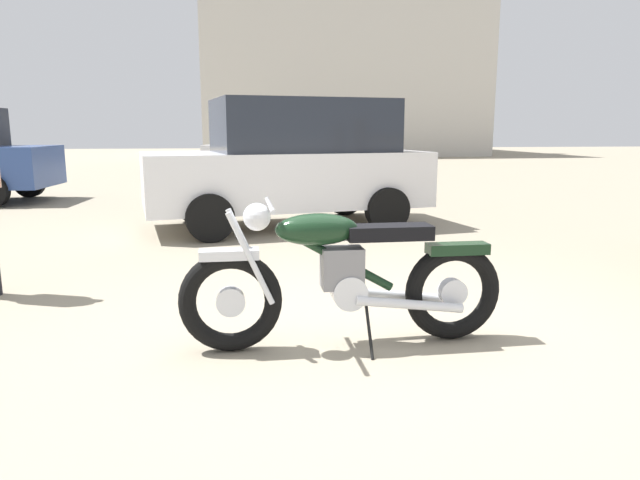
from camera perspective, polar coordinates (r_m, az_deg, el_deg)
ground_plane at (r=4.09m, az=4.42°, el=-8.68°), size 80.00×80.00×0.00m
vintage_motorcycle at (r=3.64m, az=2.24°, el=-3.66°), size 2.08×0.62×0.94m
red_hatchback_near at (r=13.29m, az=-1.92°, el=8.61°), size 4.44×2.48×1.67m
white_estate_far at (r=8.19m, az=-2.84°, el=7.74°), size 4.14×2.37×1.78m
industrial_building at (r=34.74m, az=1.13°, el=16.00°), size 15.43×13.01×16.23m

